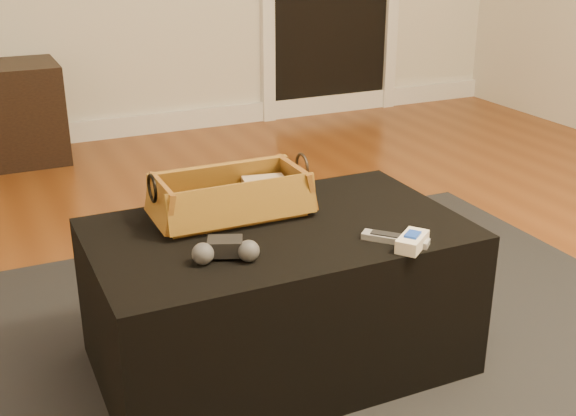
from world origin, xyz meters
name	(u,v)px	position (x,y,z in m)	size (l,w,h in m)	color
floor	(373,375)	(0.00, 0.00, -0.01)	(5.00, 5.50, 0.01)	brown
baseboard	(138,125)	(0.00, 2.73, 0.06)	(5.00, 0.04, 0.12)	white
area_rug	(286,371)	(-0.23, 0.11, 0.01)	(2.60, 2.00, 0.01)	black
ottoman	(279,296)	(-0.23, 0.16, 0.22)	(1.00, 0.60, 0.42)	black
tv_remote	(226,210)	(-0.33, 0.27, 0.46)	(0.23, 0.05, 0.02)	black
cloth_bundle	(265,190)	(-0.19, 0.32, 0.48)	(0.12, 0.08, 0.07)	tan
wicker_basket	(231,198)	(-0.31, 0.29, 0.48)	(0.45, 0.23, 0.15)	#A16A24
game_controller	(226,250)	(-0.42, 0.03, 0.46)	(0.17, 0.12, 0.05)	black
silver_remote	(395,239)	(0.01, -0.06, 0.44)	(0.15, 0.15, 0.02)	#A3A4AA
cream_gadget	(412,241)	(0.03, -0.11, 0.45)	(0.12, 0.11, 0.04)	white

